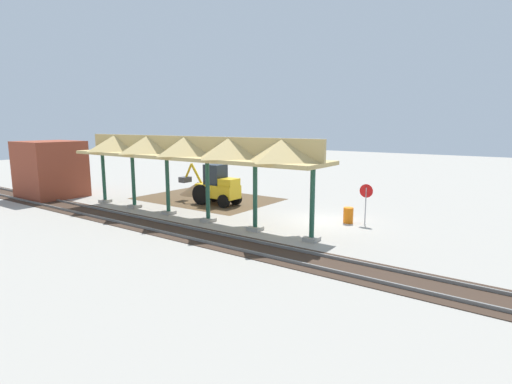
# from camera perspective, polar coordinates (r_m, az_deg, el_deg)

# --- Properties ---
(ground_plane) EXTENTS (120.00, 120.00, 0.00)m
(ground_plane) POSITION_cam_1_polar(r_m,az_deg,el_deg) (23.57, 9.91, -4.17)
(ground_plane) COLOR #9E998E
(dirt_work_zone) EXTENTS (10.13, 7.00, 0.01)m
(dirt_work_zone) POSITION_cam_1_polar(r_m,az_deg,el_deg) (30.47, -6.95, -0.97)
(dirt_work_zone) COLOR brown
(dirt_work_zone) RESTS_ON ground
(platform_canopy) EXTENTS (17.98, 3.20, 4.90)m
(platform_canopy) POSITION_cam_1_polar(r_m,az_deg,el_deg) (23.91, -10.01, 6.12)
(platform_canopy) COLOR #9E998E
(platform_canopy) RESTS_ON ground
(rail_tracks) EXTENTS (60.00, 2.58, 0.15)m
(rail_tracks) POSITION_cam_1_polar(r_m,az_deg,el_deg) (18.08, 0.68, -8.18)
(rail_tracks) COLOR slate
(rail_tracks) RESTS_ON ground
(stop_sign) EXTENTS (0.76, 0.06, 2.27)m
(stop_sign) POSITION_cam_1_polar(r_m,az_deg,el_deg) (23.17, 15.45, -0.48)
(stop_sign) COLOR gray
(stop_sign) RESTS_ON ground
(backhoe) EXTENTS (5.12, 1.73, 2.82)m
(backhoe) POSITION_cam_1_polar(r_m,az_deg,el_deg) (28.15, -5.71, 0.80)
(backhoe) COLOR yellow
(backhoe) RESTS_ON ground
(dirt_mound) EXTENTS (5.96, 5.96, 1.95)m
(dirt_mound) POSITION_cam_1_polar(r_m,az_deg,el_deg) (32.69, -8.25, -0.28)
(dirt_mound) COLOR brown
(dirt_mound) RESTS_ON ground
(brick_utility_building) EXTENTS (4.20, 3.98, 4.31)m
(brick_utility_building) POSITION_cam_1_polar(r_m,az_deg,el_deg) (34.67, -27.26, 2.91)
(brick_utility_building) COLOR brown
(brick_utility_building) RESTS_ON ground
(traffic_barrel) EXTENTS (0.56, 0.56, 0.90)m
(traffic_barrel) POSITION_cam_1_polar(r_m,az_deg,el_deg) (23.39, 13.04, -3.25)
(traffic_barrel) COLOR orange
(traffic_barrel) RESTS_ON ground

